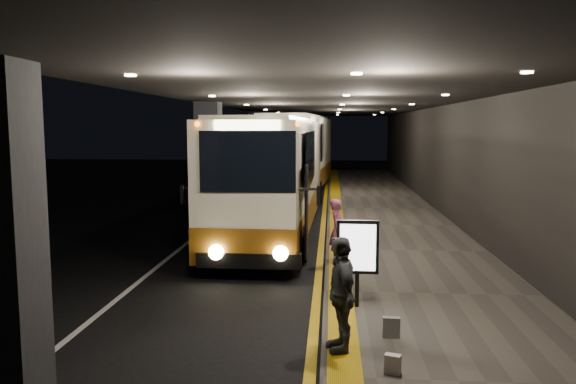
{
  "coord_description": "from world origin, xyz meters",
  "views": [
    {
      "loc": [
        2.64,
        -14.66,
        3.59
      ],
      "look_at": [
        1.39,
        1.39,
        1.7
      ],
      "focal_mm": 35.0,
      "sensor_mm": 36.0,
      "label": 1
    }
  ],
  "objects_px": {
    "passenger_boarding": "(337,230)",
    "bag_polka": "(391,327)",
    "coach_main": "(275,181)",
    "passenger_waiting_grey": "(341,294)",
    "stanchion_post": "(336,267)",
    "coach_second": "(298,157)",
    "bag_plain": "(393,364)",
    "info_sign": "(358,249)"
  },
  "relations": [
    {
      "from": "coach_main",
      "to": "passenger_boarding",
      "type": "distance_m",
      "value": 4.66
    },
    {
      "from": "passenger_boarding",
      "to": "stanchion_post",
      "type": "xyz_separation_m",
      "value": [
        -0.05,
        -3.02,
        -0.21
      ]
    },
    {
      "from": "coach_second",
      "to": "stanchion_post",
      "type": "bearing_deg",
      "value": -80.48
    },
    {
      "from": "passenger_boarding",
      "to": "info_sign",
      "type": "distance_m",
      "value": 3.71
    },
    {
      "from": "coach_second",
      "to": "info_sign",
      "type": "distance_m",
      "value": 19.54
    },
    {
      "from": "bag_plain",
      "to": "passenger_waiting_grey",
      "type": "bearing_deg",
      "value": 132.83
    },
    {
      "from": "passenger_boarding",
      "to": "bag_polka",
      "type": "distance_m",
      "value": 5.33
    },
    {
      "from": "coach_main",
      "to": "coach_second",
      "type": "height_order",
      "value": "coach_second"
    },
    {
      "from": "coach_main",
      "to": "stanchion_post",
      "type": "distance_m",
      "value": 7.47
    },
    {
      "from": "coach_second",
      "to": "info_sign",
      "type": "relative_size",
      "value": 7.74
    },
    {
      "from": "coach_main",
      "to": "passenger_waiting_grey",
      "type": "height_order",
      "value": "coach_main"
    },
    {
      "from": "coach_main",
      "to": "info_sign",
      "type": "xyz_separation_m",
      "value": [
        2.38,
        -7.79,
        -0.51
      ]
    },
    {
      "from": "coach_main",
      "to": "coach_second",
      "type": "xyz_separation_m",
      "value": [
        0.07,
        11.61,
        0.15
      ]
    },
    {
      "from": "passenger_boarding",
      "to": "stanchion_post",
      "type": "height_order",
      "value": "passenger_boarding"
    },
    {
      "from": "coach_main",
      "to": "stanchion_post",
      "type": "xyz_separation_m",
      "value": [
        1.98,
        -7.13,
        -1.05
      ]
    },
    {
      "from": "info_sign",
      "to": "passenger_waiting_grey",
      "type": "bearing_deg",
      "value": -98.63
    },
    {
      "from": "bag_polka",
      "to": "bag_plain",
      "type": "bearing_deg",
      "value": -95.0
    },
    {
      "from": "coach_main",
      "to": "coach_second",
      "type": "distance_m",
      "value": 11.61
    },
    {
      "from": "info_sign",
      "to": "bag_polka",
      "type": "bearing_deg",
      "value": -71.93
    },
    {
      "from": "info_sign",
      "to": "coach_second",
      "type": "bearing_deg",
      "value": 97.29
    },
    {
      "from": "passenger_boarding",
      "to": "bag_polka",
      "type": "relative_size",
      "value": 4.7
    },
    {
      "from": "info_sign",
      "to": "stanchion_post",
      "type": "xyz_separation_m",
      "value": [
        -0.39,
        0.66,
        -0.54
      ]
    },
    {
      "from": "coach_main",
      "to": "bag_plain",
      "type": "height_order",
      "value": "coach_main"
    },
    {
      "from": "bag_plain",
      "to": "stanchion_post",
      "type": "relative_size",
      "value": 0.23
    },
    {
      "from": "passenger_boarding",
      "to": "info_sign",
      "type": "bearing_deg",
      "value": -165.94
    },
    {
      "from": "bag_plain",
      "to": "bag_polka",
      "type": "bearing_deg",
      "value": 85.0
    },
    {
      "from": "passenger_boarding",
      "to": "info_sign",
      "type": "xyz_separation_m",
      "value": [
        0.34,
        -3.68,
        0.33
      ]
    },
    {
      "from": "bag_plain",
      "to": "coach_main",
      "type": "bearing_deg",
      "value": 104.4
    },
    {
      "from": "info_sign",
      "to": "bag_plain",
      "type": "bearing_deg",
      "value": -82.24
    },
    {
      "from": "bag_polka",
      "to": "stanchion_post",
      "type": "bearing_deg",
      "value": 111.83
    },
    {
      "from": "info_sign",
      "to": "stanchion_post",
      "type": "height_order",
      "value": "info_sign"
    },
    {
      "from": "info_sign",
      "to": "passenger_boarding",
      "type": "bearing_deg",
      "value": 95.85
    },
    {
      "from": "coach_main",
      "to": "passenger_boarding",
      "type": "bearing_deg",
      "value": -62.26
    },
    {
      "from": "coach_main",
      "to": "passenger_waiting_grey",
      "type": "relative_size",
      "value": 6.76
    },
    {
      "from": "coach_second",
      "to": "passenger_boarding",
      "type": "bearing_deg",
      "value": -79.19
    },
    {
      "from": "stanchion_post",
      "to": "passenger_waiting_grey",
      "type": "bearing_deg",
      "value": -88.98
    },
    {
      "from": "passenger_waiting_grey",
      "to": "stanchion_post",
      "type": "bearing_deg",
      "value": 167.84
    },
    {
      "from": "info_sign",
      "to": "stanchion_post",
      "type": "relative_size",
      "value": 1.41
    },
    {
      "from": "coach_main",
      "to": "passenger_waiting_grey",
      "type": "bearing_deg",
      "value": -77.03
    },
    {
      "from": "bag_polka",
      "to": "info_sign",
      "type": "distance_m",
      "value": 1.89
    },
    {
      "from": "passenger_waiting_grey",
      "to": "coach_main",
      "type": "bearing_deg",
      "value": 178.39
    },
    {
      "from": "passenger_waiting_grey",
      "to": "info_sign",
      "type": "bearing_deg",
      "value": 157.67
    }
  ]
}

